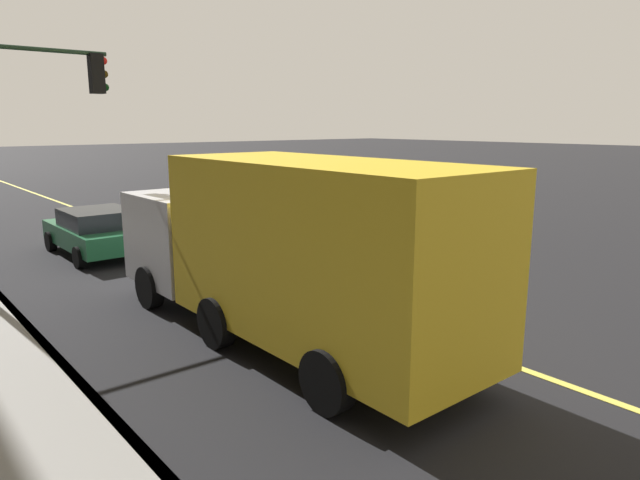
{
  "coord_description": "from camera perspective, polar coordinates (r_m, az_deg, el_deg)",
  "views": [
    {
      "loc": [
        -9.36,
        7.86,
        3.84
      ],
      "look_at": [
        -1.37,
        1.26,
        1.71
      ],
      "focal_mm": 31.92,
      "sensor_mm": 36.0,
      "label": 1
    }
  ],
  "objects": [
    {
      "name": "car_white",
      "position": [
        17.56,
        -3.68,
        1.33
      ],
      "size": [
        4.32,
        2.03,
        1.34
      ],
      "color": "silver",
      "rests_on": "ground"
    },
    {
      "name": "traffic_light_mast",
      "position": [
        14.22,
        -27.7,
        10.48
      ],
      "size": [
        0.28,
        3.2,
        5.72
      ],
      "color": "#1E3823",
      "rests_on": "ground"
    },
    {
      "name": "car_green",
      "position": [
        18.05,
        -21.45,
        0.87
      ],
      "size": [
        4.21,
        2.11,
        1.38
      ],
      "color": "#1E6038",
      "rests_on": "ground"
    },
    {
      "name": "curb_edge",
      "position": [
        10.32,
        -24.89,
        -10.91
      ],
      "size": [
        80.0,
        0.16,
        0.15
      ],
      "primitive_type": "cube",
      "color": "slate",
      "rests_on": "ground"
    },
    {
      "name": "lane_stripe_center",
      "position": [
        12.81,
        0.43,
        -5.8
      ],
      "size": [
        80.0,
        0.16,
        0.01
      ],
      "primitive_type": "cube",
      "color": "#D8CC4C",
      "rests_on": "ground"
    },
    {
      "name": "truck_yellow",
      "position": [
        9.91,
        -3.36,
        -0.71
      ],
      "size": [
        8.48,
        2.53,
        3.27
      ],
      "color": "silver",
      "rests_on": "ground"
    },
    {
      "name": "ground",
      "position": [
        12.81,
        0.43,
        -5.83
      ],
      "size": [
        200.0,
        200.0,
        0.0
      ],
      "primitive_type": "plane",
      "color": "black"
    }
  ]
}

